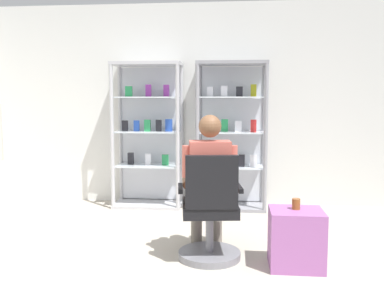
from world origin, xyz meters
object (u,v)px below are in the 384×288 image
display_cabinet_right (231,135)px  tea_glass (296,204)px  display_cabinet_left (149,134)px  storage_crate (296,239)px  seated_shopkeeper (209,178)px  office_chair (210,217)px

display_cabinet_right → tea_glass: (0.56, -1.97, -0.42)m
display_cabinet_left → storage_crate: (1.67, -2.00, -0.72)m
tea_glass → display_cabinet_right: bearing=106.0°
display_cabinet_right → display_cabinet_left: bearing=179.9°
display_cabinet_left → seated_shopkeeper: size_ratio=1.47×
office_chair → storage_crate: (0.73, -0.08, -0.15)m
display_cabinet_right → seated_shopkeeper: 1.78m
display_cabinet_left → display_cabinet_right: size_ratio=1.00×
display_cabinet_right → office_chair: size_ratio=1.98×
display_cabinet_left → tea_glass: display_cabinet_left is taller
display_cabinet_left → office_chair: (0.93, -1.92, -0.57)m
display_cabinet_right → storage_crate: size_ratio=3.83×
seated_shopkeeper → storage_crate: bearing=-17.7°
storage_crate → tea_glass: size_ratio=5.41×
seated_shopkeeper → display_cabinet_left: bearing=117.5°
display_cabinet_right → office_chair: 2.00m
seated_shopkeeper → storage_crate: (0.76, -0.24, -0.46)m
display_cabinet_right → tea_glass: display_cabinet_right is taller
display_cabinet_right → seated_shopkeeper: size_ratio=1.47×
seated_shopkeeper → storage_crate: size_ratio=2.60×
display_cabinet_right → tea_glass: size_ratio=20.75×
office_chair → seated_shopkeeper: (-0.02, 0.16, 0.32)m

